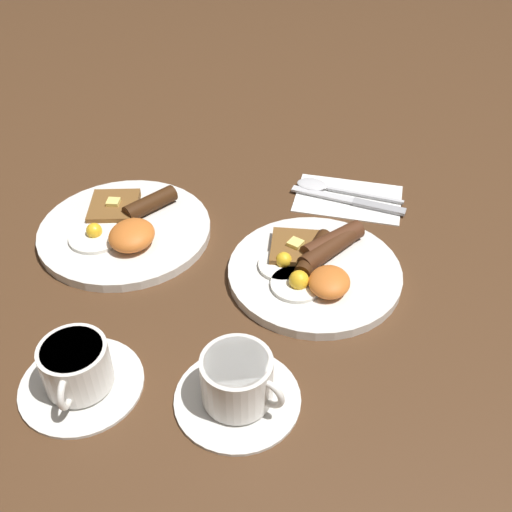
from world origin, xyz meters
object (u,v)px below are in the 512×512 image
object	(u,v)px
knife	(354,201)
teacup_far	(78,371)
teacup_near	(238,384)
spoon	(322,186)
breakfast_plate_near	(315,268)
breakfast_plate_far	(125,229)

from	to	relation	value
knife	teacup_far	bearing A→B (deg)	66.65
teacup_near	spoon	xyz separation A→B (m)	(0.47, -0.02, -0.02)
teacup_far	knife	size ratio (longest dim) A/B	0.76
knife	breakfast_plate_near	bearing A→B (deg)	87.12
teacup_far	knife	bearing A→B (deg)	-29.85
teacup_far	knife	world-z (taller)	teacup_far
breakfast_plate_near	breakfast_plate_far	bearing A→B (deg)	86.71
breakfast_plate_far	teacup_near	xyz separation A→B (m)	(-0.26, -0.26, 0.02)
teacup_near	knife	size ratio (longest dim) A/B	0.76
breakfast_plate_far	knife	xyz separation A→B (m)	(0.18, -0.34, -0.01)
breakfast_plate_far	teacup_near	world-z (taller)	teacup_near
teacup_far	knife	distance (m)	0.54
teacup_near	spoon	bearing A→B (deg)	-2.18
breakfast_plate_near	knife	distance (m)	0.20
breakfast_plate_near	spoon	distance (m)	0.23
teacup_far	spoon	distance (m)	0.54
knife	spoon	bearing A→B (deg)	-18.79
breakfast_plate_near	knife	bearing A→B (deg)	-9.38
teacup_near	spoon	world-z (taller)	teacup_near
breakfast_plate_far	knife	bearing A→B (deg)	-62.53
teacup_near	teacup_far	size ratio (longest dim) A/B	1.01
spoon	teacup_far	bearing A→B (deg)	71.30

